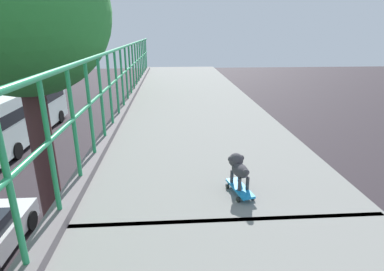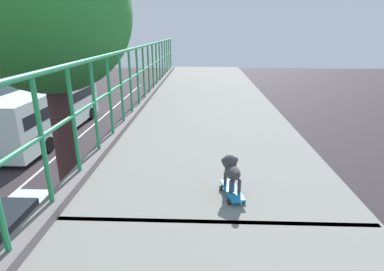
{
  "view_description": "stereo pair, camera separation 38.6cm",
  "coord_description": "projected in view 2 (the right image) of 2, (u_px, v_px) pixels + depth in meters",
  "views": [
    {
      "loc": [
        0.79,
        -0.43,
        6.93
      ],
      "look_at": [
        1.04,
        3.21,
        5.67
      ],
      "focal_mm": 28.57,
      "sensor_mm": 36.0,
      "label": 1
    },
    {
      "loc": [
        1.17,
        -0.44,
        6.93
      ],
      "look_at": [
        1.04,
        3.21,
        5.67
      ],
      "focal_mm": 28.57,
      "sensor_mm": 36.0,
      "label": 2
    }
  ],
  "objects": [
    {
      "name": "toy_skateboard",
      "position": [
        232.0,
        191.0,
        3.15
      ],
      "size": [
        0.25,
        0.46,
        0.08
      ],
      "color": "#188AD3",
      "rests_on": "overpass_deck"
    },
    {
      "name": "small_dog",
      "position": [
        231.0,
        168.0,
        3.16
      ],
      "size": [
        0.21,
        0.38,
        0.32
      ],
      "color": "#3E3C42",
      "rests_on": "toy_skateboard"
    },
    {
      "name": "car_white_fifth",
      "position": [
        10.0,
        227.0,
        10.31
      ],
      "size": [
        1.94,
        4.1,
        1.38
      ],
      "color": "silver",
      "rests_on": "ground"
    },
    {
      "name": "city_bus",
      "position": [
        50.0,
        108.0,
        20.78
      ],
      "size": [
        2.69,
        11.63,
        3.35
      ],
      "color": "white",
      "rests_on": "ground"
    },
    {
      "name": "roadside_tree_mid",
      "position": [
        47.0,
        17.0,
        7.39
      ],
      "size": [
        4.13,
        4.13,
        9.32
      ],
      "color": "#533132",
      "rests_on": "ground"
    }
  ]
}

